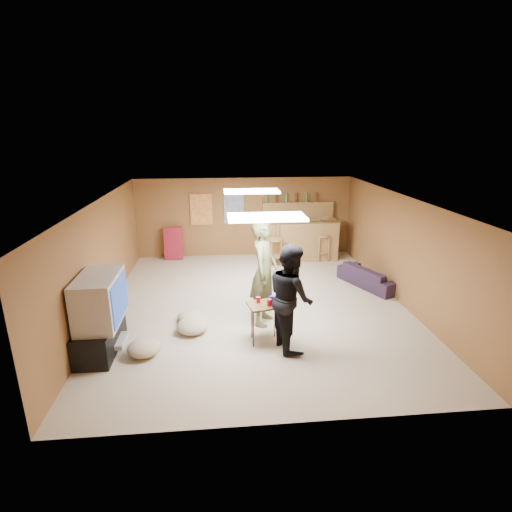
{
  "coord_description": "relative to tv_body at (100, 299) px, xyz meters",
  "views": [
    {
      "loc": [
        -0.75,
        -7.51,
        3.47
      ],
      "look_at": [
        0.0,
        0.2,
        1.0
      ],
      "focal_mm": 28.0,
      "sensor_mm": 36.0,
      "label": 1
    }
  ],
  "objects": [
    {
      "name": "dvd_box",
      "position": [
        0.15,
        0.0,
        -0.75
      ],
      "size": [
        0.35,
        0.5,
        0.08
      ],
      "primitive_type": "cube",
      "color": "#B2B2B7",
      "rests_on": "tv_stand"
    },
    {
      "name": "bar_stool_right",
      "position": [
        4.73,
        4.23,
        -0.28
      ],
      "size": [
        0.5,
        0.5,
        1.24
      ],
      "primitive_type": null,
      "rotation": [
        0.0,
        0.0,
        -0.35
      ],
      "color": "olive",
      "rests_on": "ground"
    },
    {
      "name": "bar_counter",
      "position": [
        4.15,
        4.45,
        -0.35
      ],
      "size": [
        2.0,
        0.6,
        1.1
      ],
      "primitive_type": "cube",
      "color": "olive",
      "rests_on": "ground"
    },
    {
      "name": "folding_chair_stack",
      "position": [
        0.65,
        4.8,
        -0.45
      ],
      "size": [
        0.5,
        0.26,
        0.91
      ],
      "primitive_type": "cube",
      "rotation": [
        -0.14,
        0.0,
        0.0
      ],
      "color": "maroon",
      "rests_on": "ground"
    },
    {
      "name": "bottle_row",
      "position": [
        3.95,
        4.88,
        0.75
      ],
      "size": [
        1.48,
        0.08,
        0.26
      ],
      "primitive_type": null,
      "color": "#3F7233",
      "rests_on": "bar_shelf"
    },
    {
      "name": "tv_stand",
      "position": [
        -0.07,
        0.0,
        -0.65
      ],
      "size": [
        0.55,
        1.3,
        0.5
      ],
      "primitive_type": "cube",
      "color": "black",
      "rests_on": "ground"
    },
    {
      "name": "ceiling_panel_back",
      "position": [
        2.65,
        2.7,
        1.27
      ],
      "size": [
        1.2,
        0.6,
        0.04
      ],
      "primitive_type": "cube",
      "color": "white",
      "rests_on": "ceiling"
    },
    {
      "name": "ground",
      "position": [
        2.65,
        1.5,
        -0.9
      ],
      "size": [
        7.0,
        7.0,
        0.0
      ],
      "primitive_type": "plane",
      "color": "tan",
      "rests_on": "ground"
    },
    {
      "name": "wall_left",
      "position": [
        -0.35,
        1.5,
        0.2
      ],
      "size": [
        0.02,
        7.0,
        2.2
      ],
      "primitive_type": "cube",
      "color": "brown",
      "rests_on": "ground"
    },
    {
      "name": "bar_stool_left",
      "position": [
        3.39,
        3.96,
        -0.25
      ],
      "size": [
        0.49,
        0.49,
        1.29
      ],
      "primitive_type": null,
      "rotation": [
        0.0,
        0.0,
        0.22
      ],
      "color": "olive",
      "rests_on": "ground"
    },
    {
      "name": "tray_table",
      "position": [
        2.63,
        0.02,
        -0.55
      ],
      "size": [
        0.61,
        0.53,
        0.7
      ],
      "primitive_type": "cube",
      "rotation": [
        0.0,
        0.0,
        0.21
      ],
      "color": "#452E16",
      "rests_on": "ground"
    },
    {
      "name": "cup_red_near",
      "position": [
        2.53,
        0.09,
        -0.15
      ],
      "size": [
        0.09,
        0.09,
        0.1
      ],
      "primitive_type": "cylinder",
      "rotation": [
        0.0,
        0.0,
        -0.24
      ],
      "color": "#AE0B1E",
      "rests_on": "tray_table"
    },
    {
      "name": "bar_shelf",
      "position": [
        4.15,
        4.9,
        0.6
      ],
      "size": [
        2.0,
        0.18,
        0.05
      ],
      "primitive_type": "cube",
      "color": "olive",
      "rests_on": "bar_backing"
    },
    {
      "name": "bar_backing",
      "position": [
        4.15,
        4.92,
        0.3
      ],
      "size": [
        2.0,
        0.14,
        0.6
      ],
      "primitive_type": "cube",
      "color": "olive",
      "rests_on": "bar_counter"
    },
    {
      "name": "poster_left",
      "position": [
        1.45,
        4.96,
        0.45
      ],
      "size": [
        0.6,
        0.03,
        0.85
      ],
      "primitive_type": "cube",
      "color": "#BF3F26",
      "rests_on": "wall_back"
    },
    {
      "name": "sofa",
      "position": [
        5.35,
        2.31,
        -0.67
      ],
      "size": [
        1.21,
        1.69,
        0.46
      ],
      "primitive_type": "imported",
      "rotation": [
        0.0,
        0.0,
        1.99
      ],
      "color": "black",
      "rests_on": "ground"
    },
    {
      "name": "cushion_mid",
      "position": [
        1.3,
        0.9,
        -0.8
      ],
      "size": [
        0.5,
        0.5,
        0.19
      ],
      "primitive_type": "ellipsoid",
      "rotation": [
        0.0,
        0.0,
        -0.18
      ],
      "color": "tan",
      "rests_on": "ground"
    },
    {
      "name": "wall_right",
      "position": [
        5.65,
        1.5,
        0.2
      ],
      "size": [
        0.02,
        7.0,
        2.2
      ],
      "primitive_type": "cube",
      "color": "brown",
      "rests_on": "ground"
    },
    {
      "name": "cup_red_far",
      "position": [
        2.7,
        -0.06,
        -0.15
      ],
      "size": [
        0.1,
        0.1,
        0.11
      ],
      "primitive_type": "cylinder",
      "rotation": [
        0.0,
        0.0,
        0.22
      ],
      "color": "#AE0B1E",
      "rests_on": "tray_table"
    },
    {
      "name": "person_black",
      "position": [
        3.03,
        -0.16,
        -0.02
      ],
      "size": [
        0.82,
        0.97,
        1.76
      ],
      "primitive_type": "imported",
      "rotation": [
        0.0,
        0.0,
        1.77
      ],
      "color": "black",
      "rests_on": "ground"
    },
    {
      "name": "wall_front",
      "position": [
        2.65,
        -2.0,
        0.2
      ],
      "size": [
        6.0,
        0.02,
        2.2
      ],
      "primitive_type": "cube",
      "color": "brown",
      "rests_on": "ground"
    },
    {
      "name": "ceiling",
      "position": [
        2.65,
        1.5,
        1.3
      ],
      "size": [
        6.0,
        7.0,
        0.02
      ],
      "primitive_type": "cube",
      "color": "silver",
      "rests_on": "ground"
    },
    {
      "name": "cushion_far",
      "position": [
        0.65,
        -0.21,
        -0.78
      ],
      "size": [
        0.62,
        0.62,
        0.24
      ],
      "primitive_type": "ellipsoid",
      "rotation": [
        0.0,
        0.0,
        -0.16
      ],
      "color": "tan",
      "rests_on": "ground"
    },
    {
      "name": "poster_right",
      "position": [
        2.35,
        4.96,
        0.45
      ],
      "size": [
        0.55,
        0.03,
        0.8
      ],
      "primitive_type": "cube",
      "color": "#334C99",
      "rests_on": "wall_back"
    },
    {
      "name": "cushion_near_tv",
      "position": [
        1.39,
        0.46,
        -0.78
      ],
      "size": [
        0.6,
        0.6,
        0.25
      ],
      "primitive_type": "ellipsoid",
      "rotation": [
        0.0,
        0.0,
        0.08
      ],
      "color": "tan",
      "rests_on": "ground"
    },
    {
      "name": "wall_back",
      "position": [
        2.65,
        5.0,
        0.2
      ],
      "size": [
        6.0,
        0.02,
        2.2
      ],
      "primitive_type": "cube",
      "color": "brown",
      "rests_on": "ground"
    },
    {
      "name": "ceiling_panel_front",
      "position": [
        2.65,
        0.0,
        1.27
      ],
      "size": [
        1.2,
        0.6,
        0.04
      ],
      "primitive_type": "cube",
      "color": "white",
      "rests_on": "ceiling"
    },
    {
      "name": "tv_screen",
      "position": [
        0.31,
        0.0,
        0.0
      ],
      "size": [
        0.02,
        0.95,
        0.65
      ],
      "primitive_type": "cube",
      "color": "navy",
      "rests_on": "tv_body"
    },
    {
      "name": "tv_body",
      "position": [
        0.0,
        0.0,
        0.0
      ],
      "size": [
        0.6,
        1.1,
        0.8
      ],
      "primitive_type": "cube",
      "color": "#B2B2B7",
      "rests_on": "tv_stand"
    },
    {
      "name": "bar_lip",
      "position": [
        4.15,
        4.2,
        0.2
      ],
      "size": [
        2.1,
        0.12,
        0.05
      ],
      "primitive_type": "cube",
      "color": "#452E16",
      "rests_on": "bar_counter"
    },
    {
      "name": "person_olive",
      "position": [
        2.7,
        0.74,
        0.09
      ],
      "size": [
        0.71,
        0.85,
        1.99
      ],
      "primitive_type": "imported",
      "rotation": [
        0.0,
        0.0,
        1.2
      ],
      "color": "brown",
      "rests_on": "ground"
    },
    {
      "name": "cup_blue",
      "position": [
        2.75,
        0.09,
        -0.15
      ],
      "size": [
        0.09,
        0.09,
        0.11
      ],
      "primitive_type": "cylinder",
      "rotation": [
        0.0,
        0.0,
        0.23
      ],
      "color": "#1E169C",
      "rests_on": "tray_table"
    }
  ]
}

